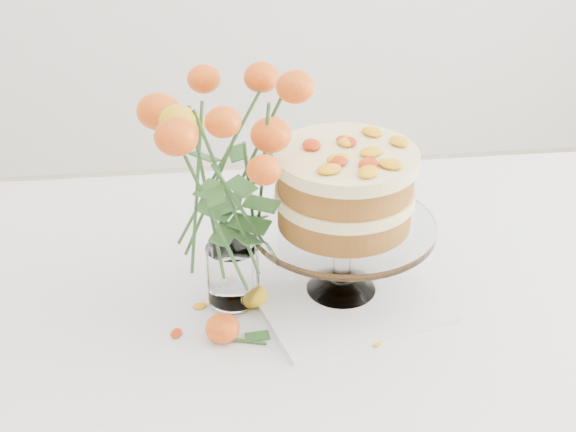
# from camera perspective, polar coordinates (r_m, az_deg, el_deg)

# --- Properties ---
(table) EXTENTS (1.43, 0.93, 0.76)m
(table) POSITION_cam_1_polar(r_m,az_deg,el_deg) (1.49, 3.95, -7.14)
(table) COLOR tan
(table) RESTS_ON ground
(napkin) EXTENTS (0.37, 0.37, 0.01)m
(napkin) POSITION_cam_1_polar(r_m,az_deg,el_deg) (1.41, 3.78, -5.33)
(napkin) COLOR white
(napkin) RESTS_ON table
(cake_stand) EXTENTS (0.31, 0.31, 0.28)m
(cake_stand) POSITION_cam_1_polar(r_m,az_deg,el_deg) (1.31, 4.06, 1.45)
(cake_stand) COLOR silver
(cake_stand) RESTS_ON napkin
(rose_vase) EXTENTS (0.37, 0.37, 0.45)m
(rose_vase) POSITION_cam_1_polar(r_m,az_deg,el_deg) (1.25, -4.24, 3.58)
(rose_vase) COLOR silver
(rose_vase) RESTS_ON table
(loose_rose_near) EXTENTS (0.08, 0.05, 0.04)m
(loose_rose_near) POSITION_cam_1_polar(r_m,az_deg,el_deg) (1.37, -2.46, -5.67)
(loose_rose_near) COLOR yellow
(loose_rose_near) RESTS_ON table
(loose_rose_far) EXTENTS (0.10, 0.06, 0.05)m
(loose_rose_far) POSITION_cam_1_polar(r_m,az_deg,el_deg) (1.29, -4.66, -7.96)
(loose_rose_far) COLOR red
(loose_rose_far) RESTS_ON table
(stray_petal_a) EXTENTS (0.03, 0.02, 0.00)m
(stray_petal_a) POSITION_cam_1_polar(r_m,az_deg,el_deg) (1.35, -0.24, -7.26)
(stray_petal_a) COLOR #FBA70F
(stray_petal_a) RESTS_ON table
(stray_petal_b) EXTENTS (0.03, 0.02, 0.00)m
(stray_petal_b) POSITION_cam_1_polar(r_m,az_deg,el_deg) (1.33, 4.30, -7.97)
(stray_petal_b) COLOR #FBA70F
(stray_petal_b) RESTS_ON table
(stray_petal_c) EXTENTS (0.03, 0.02, 0.00)m
(stray_petal_c) POSITION_cam_1_polar(r_m,az_deg,el_deg) (1.30, 6.37, -8.89)
(stray_petal_c) COLOR #FBA70F
(stray_petal_c) RESTS_ON table
(stray_petal_d) EXTENTS (0.03, 0.02, 0.00)m
(stray_petal_d) POSITION_cam_1_polar(r_m,az_deg,el_deg) (1.38, -6.29, -6.38)
(stray_petal_d) COLOR #FBA70F
(stray_petal_d) RESTS_ON table
(stray_petal_e) EXTENTS (0.03, 0.02, 0.00)m
(stray_petal_e) POSITION_cam_1_polar(r_m,az_deg,el_deg) (1.33, -7.96, -8.27)
(stray_petal_e) COLOR #FBA70F
(stray_petal_e) RESTS_ON table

